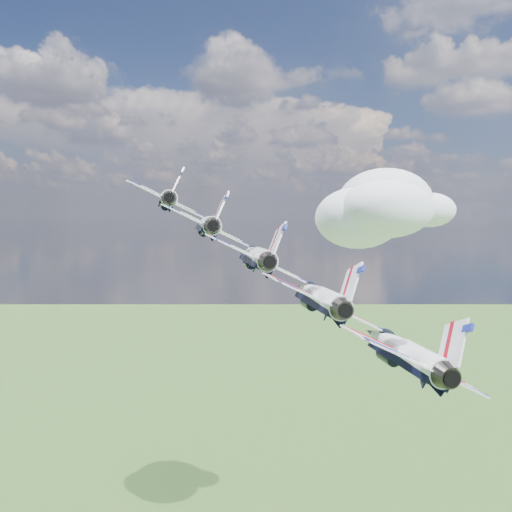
% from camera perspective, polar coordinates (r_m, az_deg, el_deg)
% --- Properties ---
extents(cloud_far, '(53.90, 42.35, 21.18)m').
position_cam_1_polar(cloud_far, '(235.29, 13.92, 4.67)').
color(cloud_far, white).
extents(jet_0, '(17.95, 20.69, 9.81)m').
position_cam_1_polar(jet_0, '(81.63, -8.73, 5.60)').
color(jet_0, white).
extents(jet_1, '(17.95, 20.69, 9.81)m').
position_cam_1_polar(jet_1, '(72.62, -4.88, 3.15)').
color(jet_1, silver).
extents(jet_2, '(17.95, 20.69, 9.81)m').
position_cam_1_polar(jet_2, '(64.19, -0.00, 0.00)').
color(jet_2, white).
extents(jet_3, '(17.95, 20.69, 9.81)m').
position_cam_1_polar(jet_3, '(56.61, 6.27, -4.04)').
color(jet_3, silver).
extents(jet_4, '(17.95, 20.69, 9.81)m').
position_cam_1_polar(jet_4, '(50.27, 14.38, -9.12)').
color(jet_4, white).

